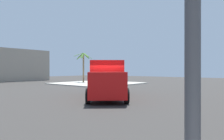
{
  "coord_description": "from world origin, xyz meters",
  "views": [
    {
      "loc": [
        -10.61,
        -9.47,
        2.2
      ],
      "look_at": [
        2.34,
        1.23,
        2.17
      ],
      "focal_mm": 33.52,
      "sensor_mm": 36.0,
      "label": 1
    }
  ],
  "objects_px": {
    "vending_machine_blue": "(107,77)",
    "palm_tree_far": "(83,61)",
    "delivery_truck": "(107,78)",
    "vending_machine_red": "(98,77)"
  },
  "relations": [
    {
      "from": "vending_machine_blue",
      "to": "palm_tree_far",
      "type": "relative_size",
      "value": 0.38
    },
    {
      "from": "vending_machine_red",
      "to": "palm_tree_far",
      "type": "xyz_separation_m",
      "value": [
        0.19,
        3.47,
        2.53
      ]
    },
    {
      "from": "delivery_truck",
      "to": "palm_tree_far",
      "type": "xyz_separation_m",
      "value": [
        10.71,
        14.41,
        2.09
      ]
    },
    {
      "from": "vending_machine_red",
      "to": "palm_tree_far",
      "type": "height_order",
      "value": "palm_tree_far"
    },
    {
      "from": "delivery_truck",
      "to": "vending_machine_red",
      "type": "relative_size",
      "value": 4.24
    },
    {
      "from": "vending_machine_red",
      "to": "delivery_truck",
      "type": "bearing_deg",
      "value": -133.88
    },
    {
      "from": "delivery_truck",
      "to": "vending_machine_red",
      "type": "height_order",
      "value": "delivery_truck"
    },
    {
      "from": "vending_machine_blue",
      "to": "vending_machine_red",
      "type": "bearing_deg",
      "value": 97.64
    },
    {
      "from": "delivery_truck",
      "to": "vending_machine_blue",
      "type": "bearing_deg",
      "value": 40.77
    },
    {
      "from": "vending_machine_red",
      "to": "palm_tree_far",
      "type": "bearing_deg",
      "value": 86.79
    }
  ]
}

